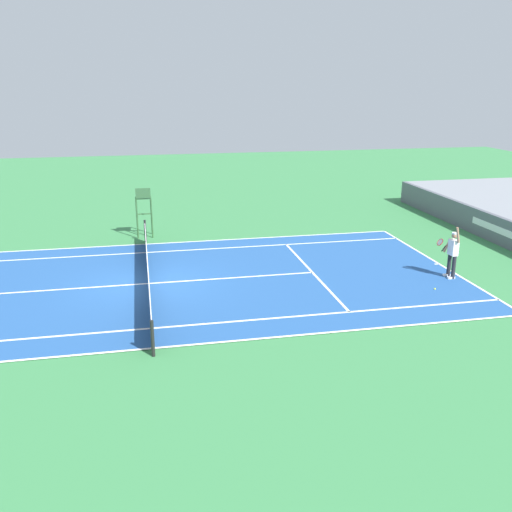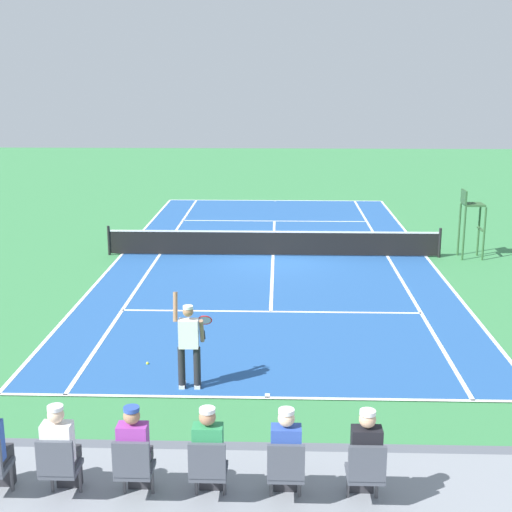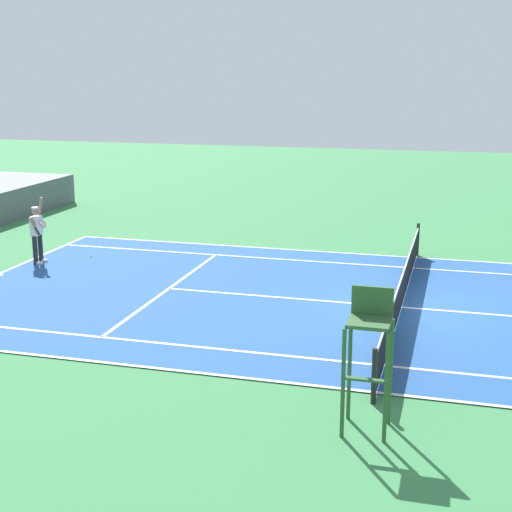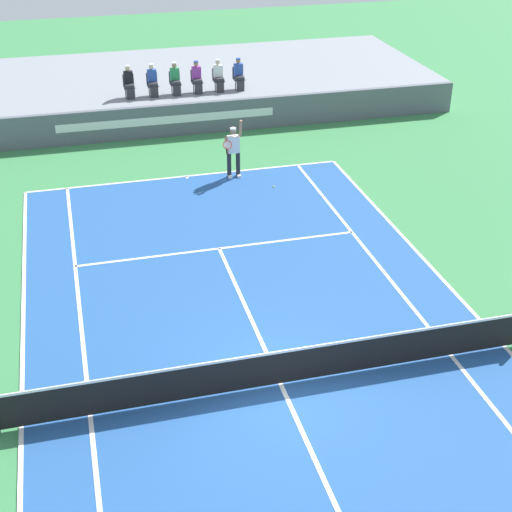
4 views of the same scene
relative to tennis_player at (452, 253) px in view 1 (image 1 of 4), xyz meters
The scene contains 6 objects.
ground_plane 11.60m from the tennis_player, 98.01° to the right, with size 80.00×80.00×0.00m, color #387F47.
court 11.60m from the tennis_player, 98.01° to the right, with size 11.08×23.88×0.03m.
net 11.57m from the tennis_player, 98.01° to the right, with size 11.98×0.10×1.07m.
tennis_player is the anchor object (origin of this frame).
tennis_ball 1.92m from the tennis_player, 47.82° to the right, with size 0.07×0.07×0.07m, color #D1E533.
umpire_chair 14.31m from the tennis_player, 126.82° to the right, with size 0.77×0.77×2.44m.
Camera 1 is at (20.27, -0.05, 7.24)m, focal length 39.52 mm.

